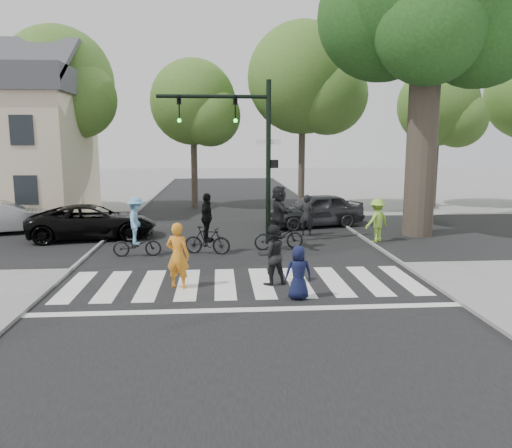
{
  "coord_description": "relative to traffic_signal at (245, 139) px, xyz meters",
  "views": [
    {
      "loc": [
        -0.65,
        -12.13,
        3.82
      ],
      "look_at": [
        0.5,
        3.0,
        1.3
      ],
      "focal_mm": 35.0,
      "sensor_mm": 36.0,
      "label": 1
    }
  ],
  "objects": [
    {
      "name": "ground",
      "position": [
        -0.35,
        -6.2,
        -3.9
      ],
      "size": [
        120.0,
        120.0,
        0.0
      ],
      "primitive_type": "plane",
      "color": "gray",
      "rests_on": "ground"
    },
    {
      "name": "road_stem",
      "position": [
        -0.35,
        -1.2,
        -3.9
      ],
      "size": [
        10.0,
        70.0,
        0.01
      ],
      "primitive_type": "cube",
      "color": "black",
      "rests_on": "ground"
    },
    {
      "name": "road_cross",
      "position": [
        -0.35,
        1.8,
        -3.89
      ],
      "size": [
        70.0,
        10.0,
        0.01
      ],
      "primitive_type": "cube",
      "color": "black",
      "rests_on": "ground"
    },
    {
      "name": "curb_left",
      "position": [
        -5.4,
        -1.2,
        -3.85
      ],
      "size": [
        0.1,
        70.0,
        0.1
      ],
      "primitive_type": "cube",
      "color": "gray",
      "rests_on": "ground"
    },
    {
      "name": "curb_right",
      "position": [
        4.7,
        -1.2,
        -3.85
      ],
      "size": [
        0.1,
        70.0,
        0.1
      ],
      "primitive_type": "cube",
      "color": "gray",
      "rests_on": "ground"
    },
    {
      "name": "crosswalk",
      "position": [
        -0.35,
        -5.54,
        -3.89
      ],
      "size": [
        10.0,
        3.85,
        0.01
      ],
      "color": "silver",
      "rests_on": "ground"
    },
    {
      "name": "traffic_signal",
      "position": [
        0.0,
        0.0,
        0.0
      ],
      "size": [
        4.45,
        0.29,
        6.0
      ],
      "color": "black",
      "rests_on": "ground"
    },
    {
      "name": "eucalyptus",
      "position": [
        7.18,
        1.47,
        5.18
      ],
      "size": [
        8.3,
        7.2,
        13.0
      ],
      "color": "brown",
      "rests_on": "ground"
    },
    {
      "name": "bg_tree_1",
      "position": [
        -9.06,
        9.28,
        2.75
      ],
      "size": [
        6.09,
        5.8,
        9.8
      ],
      "color": "brown",
      "rests_on": "ground"
    },
    {
      "name": "bg_tree_2",
      "position": [
        -2.11,
        10.42,
        1.88
      ],
      "size": [
        5.04,
        4.8,
        8.4
      ],
      "color": "brown",
      "rests_on": "ground"
    },
    {
      "name": "bg_tree_3",
      "position": [
        3.95,
        9.07,
        3.04
      ],
      "size": [
        6.3,
        6.0,
        10.2
      ],
      "color": "brown",
      "rests_on": "ground"
    },
    {
      "name": "bg_tree_4",
      "position": [
        11.88,
        9.93,
        1.73
      ],
      "size": [
        4.83,
        4.6,
        8.15
      ],
      "color": "brown",
      "rests_on": "ground"
    },
    {
      "name": "house",
      "position": [
        -11.85,
        7.78,
        -0.1
      ],
      "size": [
        8.4,
        8.1,
        8.82
      ],
      "color": "beige",
      "rests_on": "ground"
    },
    {
      "name": "pedestrian_woman",
      "position": [
        -2.08,
        -5.52,
        -3.03
      ],
      "size": [
        0.74,
        0.61,
        1.75
      ],
      "primitive_type": "imported",
      "rotation": [
        0.0,
        0.0,
        2.8
      ],
      "color": "orange",
      "rests_on": "ground"
    },
    {
      "name": "pedestrian_child",
      "position": [
        0.92,
        -6.69,
        -3.23
      ],
      "size": [
        0.67,
        0.45,
        1.34
      ],
      "primitive_type": "imported",
      "rotation": [
        0.0,
        0.0,
        3.11
      ],
      "color": "#111636",
      "rests_on": "ground"
    },
    {
      "name": "pedestrian_adult",
      "position": [
        0.4,
        -5.37,
        -3.09
      ],
      "size": [
        0.92,
        0.79,
        1.63
      ],
      "primitive_type": "imported",
      "rotation": [
        0.0,
        0.0,
        3.39
      ],
      "color": "black",
      "rests_on": "ground"
    },
    {
      "name": "cyclist_left",
      "position": [
        -3.74,
        -1.72,
        -3.03
      ],
      "size": [
        1.61,
        1.06,
        2.01
      ],
      "color": "black",
      "rests_on": "ground"
    },
    {
      "name": "cyclist_mid",
      "position": [
        -1.4,
        -1.55,
        -3.04
      ],
      "size": [
        1.67,
        1.05,
        2.1
      ],
      "color": "black",
      "rests_on": "ground"
    },
    {
      "name": "cyclist_right",
      "position": [
        1.13,
        -0.99,
        -2.88
      ],
      "size": [
        1.88,
        1.75,
        2.28
      ],
      "color": "black",
      "rests_on": "ground"
    },
    {
      "name": "car_suv",
      "position": [
        -5.97,
        1.57,
        -3.22
      ],
      "size": [
        5.2,
        3.02,
        1.36
      ],
      "primitive_type": "imported",
      "rotation": [
        0.0,
        0.0,
        1.73
      ],
      "color": "black",
      "rests_on": "ground"
    },
    {
      "name": "car_silver",
      "position": [
        -9.95,
        2.93,
        -3.22
      ],
      "size": [
        4.39,
        2.82,
        1.36
      ],
      "primitive_type": "imported",
      "rotation": [
        0.0,
        0.0,
        1.93
      ],
      "color": "silver",
      "rests_on": "ground"
    },
    {
      "name": "car_grey",
      "position": [
        3.35,
        3.71,
        -3.15
      ],
      "size": [
        4.72,
        2.88,
        1.5
      ],
      "primitive_type": "imported",
      "rotation": [
        0.0,
        0.0,
        -1.3
      ],
      "color": "#323236",
      "rests_on": "ground"
    },
    {
      "name": "bystander_hivis",
      "position": [
        5.04,
        0.09,
        -3.07
      ],
      "size": [
        1.24,
        1.06,
        1.66
      ],
      "primitive_type": "imported",
      "rotation": [
        0.0,
        0.0,
        3.64
      ],
      "color": "#9AD73F",
      "rests_on": "ground"
    },
    {
      "name": "bystander_dark",
      "position": [
        2.59,
        1.61,
        -3.06
      ],
      "size": [
        0.72,
        0.6,
        1.69
      ],
      "primitive_type": "imported",
      "rotation": [
        0.0,
        0.0,
        2.76
      ],
      "color": "black",
      "rests_on": "ground"
    }
  ]
}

